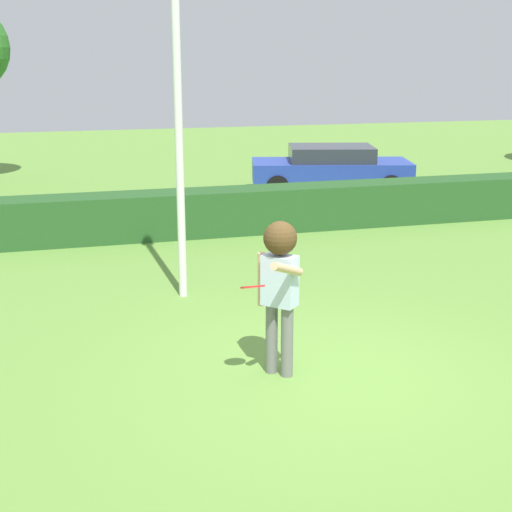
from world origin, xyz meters
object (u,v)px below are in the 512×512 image
Objects in this scene: frisbee at (253,287)px; parked_car_blue at (331,167)px; lamppost at (178,91)px; person at (279,276)px.

frisbee is 0.06× the size of parked_car_blue.
lamppost reaches higher than frisbee.
person is at bearing -79.61° from lamppost.
lamppost is (-0.57, 3.11, 1.89)m from person.
frisbee is at bearing -115.15° from parked_car_blue.
frisbee is (-0.38, -0.25, -0.02)m from person.
frisbee is at bearing -146.54° from person.
person is at bearing -114.00° from parked_car_blue.
frisbee is 0.05× the size of lamppost.
parked_car_blue is (5.17, 11.01, -0.48)m from frisbee.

